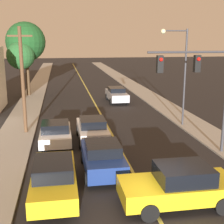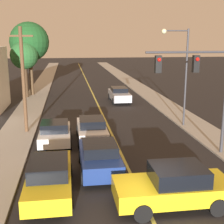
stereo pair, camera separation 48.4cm
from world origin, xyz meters
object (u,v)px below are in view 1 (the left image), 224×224
(car_outer_lane_front, at_px, (54,177))
(tree_left_near, at_px, (26,42))
(car_far_oncoming, at_px, (117,94))
(car_near_lane_front, at_px, (102,157))
(car_near_lane_second, at_px, (92,129))
(streetlamp_right, at_px, (179,64))
(car_outer_lane_second, at_px, (56,133))
(car_crossing_right, at_px, (180,185))
(tree_left_far, at_px, (21,56))
(traffic_signal_mast, at_px, (202,79))
(utility_pole_left, at_px, (23,79))

(car_outer_lane_front, bearing_deg, tree_left_near, 97.61)
(car_outer_lane_front, relative_size, car_far_oncoming, 1.04)
(car_near_lane_front, bearing_deg, car_far_oncoming, 77.53)
(car_near_lane_second, xyz_separation_m, streetlamp_right, (6.60, 2.49, 3.84))
(car_near_lane_second, relative_size, tree_left_near, 0.53)
(car_near_lane_front, distance_m, car_outer_lane_front, 3.01)
(car_outer_lane_second, relative_size, car_crossing_right, 0.84)
(car_outer_lane_second, bearing_deg, tree_left_near, 100.33)
(tree_left_near, relative_size, tree_left_far, 1.34)
(car_outer_lane_front, bearing_deg, car_near_lane_second, 71.10)
(car_near_lane_second, height_order, tree_left_far, tree_left_far)
(tree_left_near, bearing_deg, traffic_signal_mast, -61.80)
(car_crossing_right, xyz_separation_m, streetlamp_right, (4.04, 10.91, 3.81))
(car_outer_lane_second, relative_size, tree_left_near, 0.47)
(car_outer_lane_front, distance_m, tree_left_far, 23.36)
(utility_pole_left, bearing_deg, tree_left_near, 94.44)
(streetlamp_right, distance_m, utility_pole_left, 11.02)
(car_crossing_right, bearing_deg, tree_left_near, 17.39)
(traffic_signal_mast, bearing_deg, car_near_lane_second, 149.34)
(car_outer_lane_second, distance_m, tree_left_near, 18.86)
(car_near_lane_second, distance_m, car_far_oncoming, 13.10)
(traffic_signal_mast, height_order, tree_left_near, tree_left_near)
(car_outer_lane_front, distance_m, utility_pole_left, 9.88)
(car_crossing_right, distance_m, streetlamp_right, 12.25)
(car_outer_lane_front, distance_m, streetlamp_right, 13.42)
(traffic_signal_mast, distance_m, tree_left_far, 22.55)
(car_crossing_right, relative_size, tree_left_near, 0.56)
(traffic_signal_mast, bearing_deg, tree_left_near, 118.20)
(utility_pole_left, relative_size, tree_left_far, 1.17)
(car_outer_lane_front, bearing_deg, tree_left_far, 99.24)
(car_near_lane_second, height_order, car_far_oncoming, car_near_lane_second)
(car_near_lane_second, xyz_separation_m, car_outer_lane_front, (-2.31, -6.76, -0.00))
(car_outer_lane_second, xyz_separation_m, tree_left_near, (-3.24, 17.80, 5.33))
(car_far_oncoming, height_order, utility_pole_left, utility_pole_left)
(car_near_lane_second, distance_m, tree_left_far, 17.51)
(car_far_oncoming, bearing_deg, tree_left_far, -19.38)
(car_near_lane_front, height_order, traffic_signal_mast, traffic_signal_mast)
(car_crossing_right, xyz_separation_m, utility_pole_left, (-6.95, 10.83, 2.99))
(utility_pole_left, xyz_separation_m, tree_left_near, (-1.17, 15.10, 2.26))
(car_near_lane_front, xyz_separation_m, car_far_oncoming, (3.84, 17.36, -0.01))
(car_crossing_right, xyz_separation_m, tree_left_far, (-8.58, 24.41, 3.80))
(car_outer_lane_second, bearing_deg, car_far_oncoming, 64.33)
(car_near_lane_second, bearing_deg, car_near_lane_front, -90.00)
(car_outer_lane_second, xyz_separation_m, utility_pole_left, (-2.07, 2.70, 3.07))
(car_near_lane_front, height_order, car_near_lane_second, car_near_lane_front)
(car_outer_lane_second, distance_m, streetlamp_right, 10.12)
(car_far_oncoming, bearing_deg, car_near_lane_second, 72.95)
(car_outer_lane_front, bearing_deg, traffic_signal_mast, 23.36)
(tree_left_near, bearing_deg, car_outer_lane_second, -79.67)
(car_near_lane_second, relative_size, utility_pole_left, 0.61)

